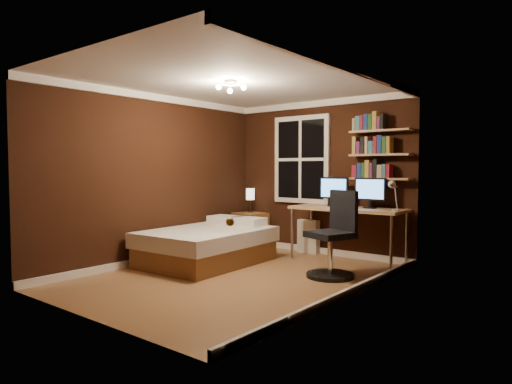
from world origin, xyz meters
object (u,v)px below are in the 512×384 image
Objects in this scene: monitor_right at (370,193)px; office_chair at (334,243)px; nightstand at (250,230)px; bedside_lamp at (250,201)px; bed at (208,245)px; desk_lamp at (394,195)px; monitor_left at (334,192)px; desk at (347,212)px; radiator at (308,236)px.

office_chair is at bearing -90.84° from monitor_right.
office_chair is (2.26, -1.06, 0.13)m from nightstand.
monitor_right is at bearing -0.17° from bedside_lamp.
office_chair reaches higher than bed.
office_chair is at bearing -120.07° from desk_lamp.
bedside_lamp is 1.69m from monitor_left.
monitor_left is 0.43× the size of office_chair.
desk is at bearing 168.81° from desk_lamp.
desk_lamp is (1.60, -0.39, 0.76)m from radiator.
monitor_right is (0.60, 0.00, 0.00)m from monitor_left.
bed is 4.03× the size of monitor_left.
nightstand is at bearing 174.42° from office_chair.
desk is (1.55, 1.38, 0.49)m from bed.
nightstand is 0.35× the size of desk.
desk_lamp reaches higher than bed.
monitor_right reaches higher than desk.
nightstand is 1.40× the size of bedside_lamp.
bed is 4.03× the size of monitor_right.
desk_lamp is (2.72, -0.25, 0.73)m from nightstand.
office_chair is (2.26, -1.06, -0.39)m from bedside_lamp.
office_chair is at bearing -25.07° from bedside_lamp.
desk_lamp is at bearing 25.05° from bed.
bed is 2.09m from monitor_left.
monitor_left is (0.55, -0.15, 0.77)m from radiator.
desk is at bearing 6.87° from nightstand.
monitor_left is at bearing 9.37° from nightstand.
bedside_lamp is 0.25× the size of desk.
office_chair is at bearing 9.94° from bed.
desk is 0.44m from monitor_right.
radiator is at bearing 16.98° from nightstand.
bedside_lamp is at bearing 0.00° from nightstand.
desk is at bearing 127.10° from office_chair.
office_chair is at bearing -15.48° from nightstand.
office_chair reaches higher than nightstand.
bedside_lamp is at bearing 174.84° from desk_lamp.
nightstand is 1.28× the size of monitor_right.
desk is at bearing -16.10° from radiator.
desk_lamp is (0.45, -0.24, -0.00)m from monitor_right.
radiator is 0.99m from desk.
nightstand is 1.39× the size of desk_lamp.
radiator is (0.72, 1.62, 0.00)m from bed.
monitor_right is at bearing 152.18° from desk_lamp.
desk is at bearing -2.72° from bedside_lamp.
nightstand is 1.28× the size of monitor_left.
monitor_left is 1.08m from desk_lamp.
desk is at bearing -164.99° from monitor_right.
desk is 1.54× the size of office_chair.
bed is 1.73× the size of office_chair.
bedside_lamp is (0.00, 0.00, 0.52)m from nightstand.
nightstand is at bearing 177.28° from desk.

